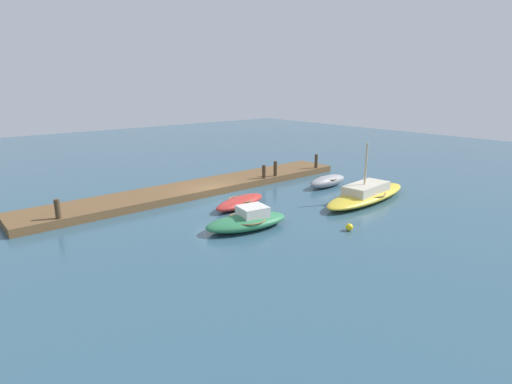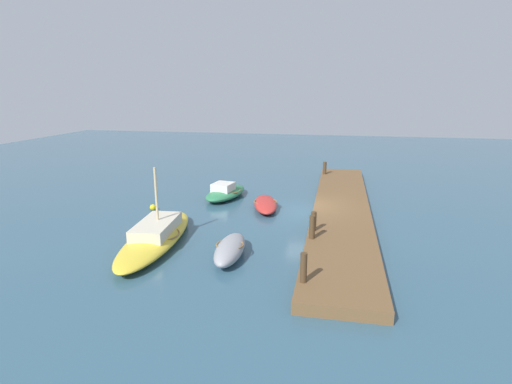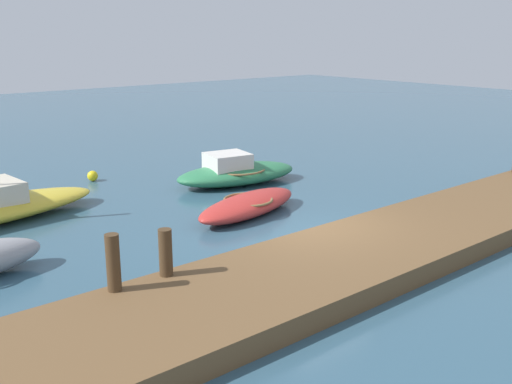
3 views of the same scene
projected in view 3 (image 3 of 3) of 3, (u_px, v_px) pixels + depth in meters
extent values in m
plane|color=#33566B|center=(309.00, 240.00, 14.97)|extent=(84.00, 84.00, 0.00)
cube|color=brown|center=(368.00, 252.00, 13.50)|extent=(23.03, 3.18, 0.46)
ellipsoid|color=#B72D28|center=(248.00, 205.00, 16.95)|extent=(4.13, 2.19, 0.58)
torus|color=olive|center=(248.00, 200.00, 16.91)|extent=(1.70, 1.70, 0.07)
ellipsoid|color=#2D7A4C|center=(237.00, 174.00, 20.43)|extent=(4.62, 2.65, 0.69)
torus|color=olive|center=(237.00, 168.00, 20.39)|extent=(2.31, 2.31, 0.07)
cube|color=silver|center=(228.00, 161.00, 20.14)|extent=(1.54, 1.44, 0.55)
cylinder|color=#47331E|center=(113.00, 263.00, 10.84)|extent=(0.26, 0.26, 1.08)
cylinder|color=#47331E|center=(166.00, 252.00, 11.54)|extent=(0.26, 0.26, 0.94)
sphere|color=yellow|center=(93.00, 176.00, 20.83)|extent=(0.37, 0.37, 0.37)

